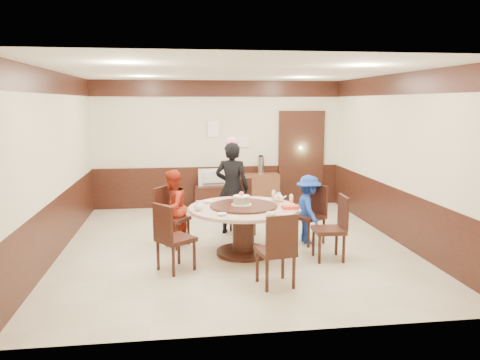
{
  "coord_description": "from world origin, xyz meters",
  "views": [
    {
      "loc": [
        -0.9,
        -7.38,
        2.33
      ],
      "look_at": [
        0.08,
        -0.08,
        1.1
      ],
      "focal_mm": 35.0,
      "sensor_mm": 36.0,
      "label": 1
    }
  ],
  "objects": [
    {
      "name": "chair_5",
      "position": [
        1.33,
        -0.89,
        0.3
      ],
      "size": [
        0.47,
        0.46,
        0.97
      ],
      "rotation": [
        0.0,
        0.0,
        7.81
      ],
      "color": "black",
      "rests_on": "ground"
    },
    {
      "name": "bottle_0",
      "position": [
        0.61,
        -0.49,
        0.83
      ],
      "size": [
        0.06,
        0.06,
        0.16
      ],
      "primitive_type": "cylinder",
      "color": "white",
      "rests_on": "banquet_table"
    },
    {
      "name": "chair_1",
      "position": [
        0.23,
        0.7,
        0.3
      ],
      "size": [
        0.47,
        0.48,
        0.97
      ],
      "rotation": [
        0.0,
        0.0,
        3.21
      ],
      "color": "black",
      "rests_on": "ground"
    },
    {
      "name": "notice_right",
      "position": [
        0.55,
        2.96,
        1.45
      ],
      "size": [
        0.3,
        0.0,
        0.22
      ],
      "primitive_type": "cube",
      "color": "white",
      "rests_on": "room"
    },
    {
      "name": "side_cabinet",
      "position": [
        0.93,
        2.78,
        0.38
      ],
      "size": [
        0.8,
        0.4,
        0.75
      ],
      "primitive_type": "cube",
      "color": "brown",
      "rests_on": "ground"
    },
    {
      "name": "chair_2",
      "position": [
        -1.02,
        0.1,
        0.3
      ],
      "size": [
        0.61,
        0.61,
        0.97
      ],
      "rotation": [
        0.0,
        0.0,
        4.14
      ],
      "color": "black",
      "rests_on": "ground"
    },
    {
      "name": "room",
      "position": [
        0.01,
        0.01,
        1.08
      ],
      "size": [
        6.0,
        6.04,
        2.84
      ],
      "color": "beige",
      "rests_on": "ground"
    },
    {
      "name": "banquet_table",
      "position": [
        0.08,
        -0.48,
        0.53
      ],
      "size": [
        1.68,
        1.68,
        0.78
      ],
      "color": "black",
      "rests_on": "ground"
    },
    {
      "name": "person_blue",
      "position": [
        1.24,
        -0.02,
        0.57
      ],
      "size": [
        0.46,
        0.76,
        1.14
      ],
      "primitive_type": "imported",
      "rotation": [
        0.0,
        0.0,
        1.61
      ],
      "color": "#18399E",
      "rests_on": "ground"
    },
    {
      "name": "person_red",
      "position": [
        -1.0,
        0.18,
        0.62
      ],
      "size": [
        0.7,
        0.76,
        1.25
      ],
      "primitive_type": "imported",
      "rotation": [
        0.0,
        0.0,
        4.21
      ],
      "color": "#A92A16",
      "rests_on": "ground"
    },
    {
      "name": "shrimp_platter",
      "position": [
        0.74,
        -0.78,
        0.78
      ],
      "size": [
        0.3,
        0.2,
        0.06
      ],
      "color": "white",
      "rests_on": "banquet_table"
    },
    {
      "name": "chair_0",
      "position": [
        1.26,
        -0.03,
        0.3
      ],
      "size": [
        0.61,
        0.6,
        0.97
      ],
      "rotation": [
        0.0,
        0.0,
        2.1
      ],
      "color": "black",
      "rests_on": "ground"
    },
    {
      "name": "bottle_1",
      "position": [
        0.83,
        -0.47,
        0.83
      ],
      "size": [
        0.06,
        0.06,
        0.16
      ],
      "primitive_type": "cylinder",
      "color": "white",
      "rests_on": "banquet_table"
    },
    {
      "name": "teapot_left",
      "position": [
        -0.61,
        -0.64,
        0.81
      ],
      "size": [
        0.17,
        0.15,
        0.13
      ],
      "primitive_type": "ellipsoid",
      "color": "white",
      "rests_on": "banquet_table"
    },
    {
      "name": "saucer_far",
      "position": [
        0.53,
        0.02,
        0.76
      ],
      "size": [
        0.18,
        0.18,
        0.01
      ],
      "primitive_type": "cylinder",
      "color": "white",
      "rests_on": "banquet_table"
    },
    {
      "name": "chair_3",
      "position": [
        -0.97,
        -1.07,
        0.3
      ],
      "size": [
        0.62,
        0.62,
        0.97
      ],
      "rotation": [
        0.0,
        0.0,
        5.35
      ],
      "color": "black",
      "rests_on": "ground"
    },
    {
      "name": "bowl_1",
      "position": [
        0.39,
        -1.07,
        0.77
      ],
      "size": [
        0.14,
        0.14,
        0.04
      ],
      "primitive_type": "imported",
      "color": "white",
      "rests_on": "banquet_table"
    },
    {
      "name": "bottle_2",
      "position": [
        0.63,
        -0.1,
        0.83
      ],
      "size": [
        0.06,
        0.06,
        0.16
      ],
      "primitive_type": "cylinder",
      "color": "white",
      "rests_on": "banquet_table"
    },
    {
      "name": "teapot_right",
      "position": [
        0.7,
        -0.18,
        0.81
      ],
      "size": [
        0.17,
        0.15,
        0.13
      ],
      "primitive_type": "ellipsoid",
      "color": "white",
      "rests_on": "banquet_table"
    },
    {
      "name": "television",
      "position": [
        -0.12,
        2.75,
        0.69
      ],
      "size": [
        0.67,
        0.18,
        0.39
      ],
      "primitive_type": "imported",
      "rotation": [
        0.0,
        0.0,
        3.27
      ],
      "color": "gray",
      "rests_on": "tv_stand"
    },
    {
      "name": "chair_4",
      "position": [
        0.32,
        -1.79,
        0.3
      ],
      "size": [
        0.51,
        0.52,
        0.97
      ],
      "rotation": [
        0.0,
        0.0,
        6.45
      ],
      "color": "black",
      "rests_on": "ground"
    },
    {
      "name": "birthday_cake",
      "position": [
        0.05,
        -0.46,
        0.85
      ],
      "size": [
        0.31,
        0.31,
        0.21
      ],
      "color": "white",
      "rests_on": "banquet_table"
    },
    {
      "name": "saucer_near",
      "position": [
        -0.17,
        -1.13,
        0.76
      ],
      "size": [
        0.18,
        0.18,
        0.01
      ],
      "primitive_type": "cylinder",
      "color": "white",
      "rests_on": "banquet_table"
    },
    {
      "name": "bowl_0",
      "position": [
        -0.43,
        -0.12,
        0.77
      ],
      "size": [
        0.14,
        0.14,
        0.03
      ],
      "primitive_type": "imported",
      "color": "white",
      "rests_on": "banquet_table"
    },
    {
      "name": "bowl_3",
      "position": [
        0.75,
        -0.65,
        0.77
      ],
      "size": [
        0.15,
        0.15,
        0.05
      ],
      "primitive_type": "imported",
      "color": "white",
      "rests_on": "banquet_table"
    },
    {
      "name": "thermos",
      "position": [
        0.94,
        2.78,
        0.94
      ],
      "size": [
        0.15,
        0.15,
        0.38
      ],
      "primitive_type": "cylinder",
      "color": "silver",
      "rests_on": "side_cabinet"
    },
    {
      "name": "tv_stand",
      "position": [
        -0.12,
        2.75,
        0.25
      ],
      "size": [
        0.85,
        0.45,
        0.5
      ],
      "primitive_type": "cube",
      "color": "black",
      "rests_on": "ground"
    },
    {
      "name": "notice_left",
      "position": [
        -0.1,
        2.96,
        1.75
      ],
      "size": [
        0.25,
        0.0,
        0.35
      ],
      "primitive_type": "cube",
      "color": "white",
      "rests_on": "room"
    },
    {
      "name": "bowl_2",
      "position": [
        -0.3,
        -0.99,
        0.77
      ],
      "size": [
        0.14,
        0.14,
        0.03
      ],
      "primitive_type": "imported",
      "color": "white",
      "rests_on": "banquet_table"
    },
    {
      "name": "person_standing",
      "position": [
        0.05,
        0.71,
        0.83
      ],
      "size": [
        0.7,
        0.57,
        1.65
      ],
      "primitive_type": "imported",
      "rotation": [
        0.0,
        0.0,
        2.81
      ],
      "color": "black",
      "rests_on": "ground"
    }
  ]
}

